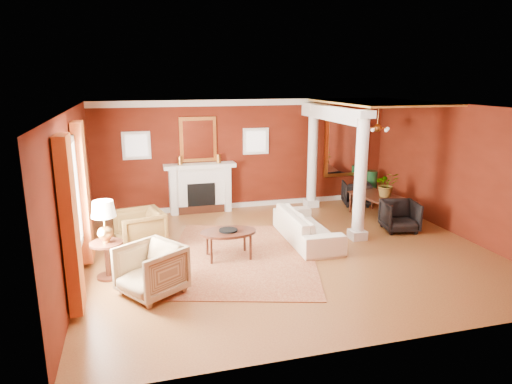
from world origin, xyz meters
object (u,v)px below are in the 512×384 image
object	(u,v)px
sofa	(307,222)
armchair_leopard	(140,228)
armchair_stripe	(151,268)
side_table	(105,227)
dining_table	(382,201)
coffee_table	(228,233)

from	to	relation	value
sofa	armchair_leopard	size ratio (longest dim) A/B	2.44
sofa	armchair_stripe	world-z (taller)	armchair_stripe
side_table	armchair_leopard	bearing A→B (deg)	64.69
side_table	dining_table	world-z (taller)	side_table
sofa	dining_table	xyz separation A→B (m)	(2.44, 1.09, 0.01)
side_table	dining_table	distance (m)	6.81
armchair_leopard	armchair_stripe	world-z (taller)	armchair_stripe
sofa	armchair_stripe	distance (m)	3.77
coffee_table	side_table	distance (m)	2.31
coffee_table	dining_table	bearing A→B (deg)	20.39
armchair_stripe	coffee_table	bearing A→B (deg)	93.41
sofa	armchair_stripe	bearing A→B (deg)	117.73
armchair_leopard	coffee_table	bearing A→B (deg)	47.79
armchair_leopard	coffee_table	xyz separation A→B (m)	(1.66, -0.91, 0.05)
sofa	side_table	size ratio (longest dim) A/B	1.59
armchair_stripe	dining_table	xyz separation A→B (m)	(5.81, 2.78, -0.01)
coffee_table	side_table	size ratio (longest dim) A/B	0.78
sofa	side_table	distance (m)	4.20
coffee_table	dining_table	distance (m)	4.56
side_table	dining_table	xyz separation A→B (m)	(6.52, 1.92, -0.49)
sofa	side_table	bearing A→B (deg)	102.64
sofa	armchair_leopard	distance (m)	3.52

